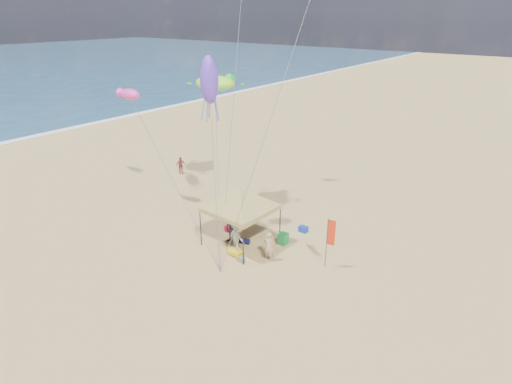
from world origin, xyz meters
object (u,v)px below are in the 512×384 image
(chair_green, at_px, (283,239))
(cooler_red, at_px, (229,229))
(cooler_blue, at_px, (303,229))
(person_near_c, at_px, (237,236))
(beach_cart, at_px, (235,252))
(person_far_a, at_px, (181,165))
(person_near_a, at_px, (269,246))
(person_near_b, at_px, (233,229))
(feather_flag, at_px, (330,235))
(chair_yellow, at_px, (239,220))
(canopy_tent, at_px, (240,191))

(chair_green, bearing_deg, cooler_red, -167.43)
(cooler_blue, relative_size, person_near_c, 0.31)
(beach_cart, relative_size, person_far_a, 0.59)
(person_near_a, distance_m, person_near_b, 2.83)
(beach_cart, relative_size, person_near_c, 0.52)
(feather_flag, height_order, beach_cart, feather_flag)
(cooler_blue, bearing_deg, chair_green, -94.70)
(cooler_red, height_order, chair_green, chair_green)
(chair_yellow, bearing_deg, chair_green, -5.00)
(beach_cart, height_order, person_far_a, person_far_a)
(chair_yellow, xyz_separation_m, person_near_b, (1.26, -2.12, 0.62))
(beach_cart, xyz_separation_m, person_near_b, (-0.99, 0.98, 0.77))
(feather_flag, bearing_deg, canopy_tent, -170.47)
(canopy_tent, bearing_deg, person_near_c, -71.60)
(person_near_a, xyz_separation_m, person_far_a, (-14.08, 6.56, -0.11))
(person_near_a, relative_size, person_near_c, 1.01)
(canopy_tent, distance_m, chair_green, 4.03)
(feather_flag, xyz_separation_m, chair_green, (-3.36, 0.60, -1.62))
(cooler_red, height_order, person_far_a, person_far_a)
(chair_yellow, relative_size, person_far_a, 0.46)
(canopy_tent, height_order, cooler_red, canopy_tent)
(feather_flag, distance_m, person_near_b, 6.01)
(person_near_a, bearing_deg, chair_yellow, -34.15)
(cooler_red, height_order, person_near_b, person_near_b)
(chair_green, height_order, chair_yellow, same)
(beach_cart, bearing_deg, chair_yellow, 126.03)
(person_near_c, bearing_deg, canopy_tent, -63.93)
(cooler_blue, bearing_deg, canopy_tent, -122.13)
(person_near_b, distance_m, person_near_c, 0.70)
(feather_flag, relative_size, beach_cart, 3.26)
(chair_green, bearing_deg, person_near_b, -143.77)
(feather_flag, relative_size, chair_yellow, 4.19)
(chair_yellow, xyz_separation_m, person_near_a, (4.09, -2.33, 0.53))
(cooler_blue, relative_size, beach_cart, 0.60)
(canopy_tent, relative_size, person_near_a, 3.83)
(person_near_a, relative_size, person_near_b, 0.91)
(beach_cart, height_order, person_near_a, person_near_a)
(chair_yellow, height_order, person_far_a, person_far_a)
(chair_green, xyz_separation_m, person_near_a, (0.38, -2.01, 0.53))
(chair_yellow, distance_m, person_far_a, 10.86)
(canopy_tent, distance_m, person_near_b, 2.55)
(beach_cart, height_order, person_near_b, person_near_b)
(cooler_red, xyz_separation_m, chair_green, (3.59, 0.80, 0.16))
(chair_yellow, bearing_deg, person_far_a, 157.08)
(chair_green, relative_size, person_far_a, 0.46)
(canopy_tent, height_order, beach_cart, canopy_tent)
(person_near_a, bearing_deg, chair_green, -83.87)
(feather_flag, distance_m, person_near_a, 3.47)
(cooler_blue, bearing_deg, feather_flag, -39.48)
(beach_cart, xyz_separation_m, person_far_a, (-12.25, 7.33, 0.57))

